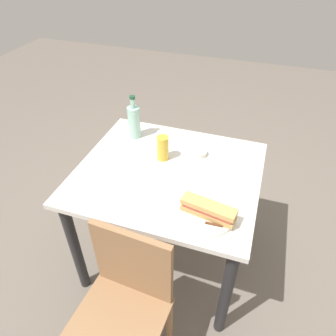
{
  "coord_description": "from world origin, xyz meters",
  "views": [
    {
      "loc": [
        -0.42,
        1.26,
        1.86
      ],
      "look_at": [
        0.0,
        0.0,
        0.79
      ],
      "focal_mm": 33.29,
      "sensor_mm": 36.0,
      "label": 1
    }
  ],
  "objects_px": {
    "knife_near": "(206,223)",
    "baguette_sandwich_near": "(208,210)",
    "plate_near": "(208,216)",
    "water_bottle": "(134,121)",
    "olive_bowl": "(199,153)",
    "dining_table": "(168,188)",
    "chair_far": "(125,302)",
    "beer_glass": "(163,148)"
  },
  "relations": [
    {
      "from": "knife_near",
      "to": "baguette_sandwich_near",
      "type": "bearing_deg",
      "value": -88.2
    },
    {
      "from": "plate_near",
      "to": "knife_near",
      "type": "relative_size",
      "value": 1.36
    },
    {
      "from": "water_bottle",
      "to": "olive_bowl",
      "type": "distance_m",
      "value": 0.45
    },
    {
      "from": "dining_table",
      "to": "baguette_sandwich_near",
      "type": "xyz_separation_m",
      "value": [
        -0.28,
        0.26,
        0.17
      ]
    },
    {
      "from": "baguette_sandwich_near",
      "to": "water_bottle",
      "type": "xyz_separation_m",
      "value": [
        0.59,
        -0.53,
        0.06
      ]
    },
    {
      "from": "dining_table",
      "to": "baguette_sandwich_near",
      "type": "distance_m",
      "value": 0.42
    },
    {
      "from": "knife_near",
      "to": "chair_far",
      "type": "bearing_deg",
      "value": 48.8
    },
    {
      "from": "beer_glass",
      "to": "olive_bowl",
      "type": "xyz_separation_m",
      "value": [
        -0.19,
        -0.1,
        -0.06
      ]
    },
    {
      "from": "beer_glass",
      "to": "olive_bowl",
      "type": "bearing_deg",
      "value": -152.18
    },
    {
      "from": "chair_far",
      "to": "beer_glass",
      "type": "bearing_deg",
      "value": -84.56
    },
    {
      "from": "plate_near",
      "to": "baguette_sandwich_near",
      "type": "distance_m",
      "value": 0.04
    },
    {
      "from": "water_bottle",
      "to": "olive_bowl",
      "type": "relative_size",
      "value": 3.19
    },
    {
      "from": "plate_near",
      "to": "baguette_sandwich_near",
      "type": "bearing_deg",
      "value": 90.0
    },
    {
      "from": "plate_near",
      "to": "olive_bowl",
      "type": "xyz_separation_m",
      "value": [
        0.15,
        -0.46,
        0.01
      ]
    },
    {
      "from": "chair_far",
      "to": "olive_bowl",
      "type": "distance_m",
      "value": 0.89
    },
    {
      "from": "baguette_sandwich_near",
      "to": "beer_glass",
      "type": "height_order",
      "value": "beer_glass"
    },
    {
      "from": "baguette_sandwich_near",
      "to": "plate_near",
      "type": "bearing_deg",
      "value": -90.0
    },
    {
      "from": "knife_near",
      "to": "water_bottle",
      "type": "distance_m",
      "value": 0.84
    },
    {
      "from": "dining_table",
      "to": "water_bottle",
      "type": "bearing_deg",
      "value": -40.6
    },
    {
      "from": "knife_near",
      "to": "olive_bowl",
      "type": "xyz_separation_m",
      "value": [
        0.16,
        -0.52,
        -0.0
      ]
    },
    {
      "from": "dining_table",
      "to": "beer_glass",
      "type": "height_order",
      "value": "beer_glass"
    },
    {
      "from": "baguette_sandwich_near",
      "to": "olive_bowl",
      "type": "relative_size",
      "value": 3.06
    },
    {
      "from": "plate_near",
      "to": "beer_glass",
      "type": "height_order",
      "value": "beer_glass"
    },
    {
      "from": "baguette_sandwich_near",
      "to": "olive_bowl",
      "type": "bearing_deg",
      "value": -71.47
    },
    {
      "from": "beer_glass",
      "to": "baguette_sandwich_near",
      "type": "bearing_deg",
      "value": 133.88
    },
    {
      "from": "knife_near",
      "to": "plate_near",
      "type": "bearing_deg",
      "value": -88.2
    },
    {
      "from": "beer_glass",
      "to": "knife_near",
      "type": "bearing_deg",
      "value": 130.06
    },
    {
      "from": "baguette_sandwich_near",
      "to": "knife_near",
      "type": "distance_m",
      "value": 0.06
    },
    {
      "from": "baguette_sandwich_near",
      "to": "knife_near",
      "type": "bearing_deg",
      "value": 91.8
    },
    {
      "from": "chair_far",
      "to": "water_bottle",
      "type": "height_order",
      "value": "water_bottle"
    },
    {
      "from": "olive_bowl",
      "to": "knife_near",
      "type": "bearing_deg",
      "value": 106.89
    },
    {
      "from": "dining_table",
      "to": "chair_far",
      "type": "relative_size",
      "value": 1.16
    },
    {
      "from": "knife_near",
      "to": "olive_bowl",
      "type": "distance_m",
      "value": 0.54
    },
    {
      "from": "dining_table",
      "to": "baguette_sandwich_near",
      "type": "relative_size",
      "value": 3.74
    },
    {
      "from": "chair_far",
      "to": "plate_near",
      "type": "relative_size",
      "value": 3.49
    },
    {
      "from": "olive_bowl",
      "to": "beer_glass",
      "type": "bearing_deg",
      "value": 27.82
    },
    {
      "from": "dining_table",
      "to": "plate_near",
      "type": "height_order",
      "value": "plate_near"
    },
    {
      "from": "dining_table",
      "to": "baguette_sandwich_near",
      "type": "bearing_deg",
      "value": 137.1
    },
    {
      "from": "olive_bowl",
      "to": "chair_far",
      "type": "bearing_deg",
      "value": 81.67
    },
    {
      "from": "baguette_sandwich_near",
      "to": "beer_glass",
      "type": "relative_size",
      "value": 1.81
    },
    {
      "from": "water_bottle",
      "to": "knife_near",
      "type": "bearing_deg",
      "value": 135.59
    },
    {
      "from": "baguette_sandwich_near",
      "to": "chair_far",
      "type": "bearing_deg",
      "value": 53.33
    }
  ]
}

